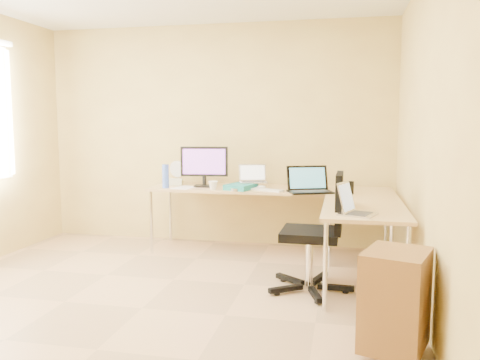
% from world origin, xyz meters
% --- Properties ---
extents(floor, '(4.50, 4.50, 0.00)m').
position_xyz_m(floor, '(0.00, 0.00, 0.00)').
color(floor, tan).
rests_on(floor, ground).
extents(wall_back, '(4.50, 0.00, 4.50)m').
position_xyz_m(wall_back, '(0.00, 2.25, 1.30)').
color(wall_back, '#DBC46E').
rests_on(wall_back, ground).
extents(wall_right, '(0.00, 4.50, 4.50)m').
position_xyz_m(wall_right, '(2.10, 0.00, 1.30)').
color(wall_right, '#DBC46E').
rests_on(wall_right, ground).
extents(desk_main, '(2.65, 0.70, 0.73)m').
position_xyz_m(desk_main, '(0.72, 1.85, 0.36)').
color(desk_main, tan).
rests_on(desk_main, ground).
extents(desk_return, '(0.70, 1.30, 0.73)m').
position_xyz_m(desk_return, '(1.70, 0.85, 0.36)').
color(desk_return, tan).
rests_on(desk_return, ground).
extents(monitor, '(0.55, 0.24, 0.46)m').
position_xyz_m(monitor, '(-0.01, 1.81, 0.96)').
color(monitor, black).
rests_on(monitor, desk_main).
extents(book_stack, '(0.34, 0.40, 0.06)m').
position_xyz_m(book_stack, '(0.44, 1.68, 0.76)').
color(book_stack, '#167272').
rests_on(book_stack, desk_main).
extents(laptop_center, '(0.36, 0.32, 0.20)m').
position_xyz_m(laptop_center, '(0.54, 1.83, 0.89)').
color(laptop_center, silver).
rests_on(laptop_center, desk_main).
extents(laptop_black, '(0.52, 0.46, 0.27)m').
position_xyz_m(laptop_black, '(1.19, 1.58, 0.87)').
color(laptop_black, black).
rests_on(laptop_black, desk_main).
extents(keyboard, '(0.41, 0.26, 0.02)m').
position_xyz_m(keyboard, '(0.72, 1.63, 0.74)').
color(keyboard, white).
rests_on(keyboard, desk_main).
extents(mouse, '(0.11, 0.07, 0.04)m').
position_xyz_m(mouse, '(0.65, 1.77, 0.75)').
color(mouse, silver).
rests_on(mouse, desk_main).
extents(mug, '(0.11, 0.11, 0.09)m').
position_xyz_m(mug, '(0.14, 1.60, 0.78)').
color(mug, white).
rests_on(mug, desk_main).
extents(cd_stack, '(0.14, 0.14, 0.03)m').
position_xyz_m(cd_stack, '(0.41, 1.55, 0.74)').
color(cd_stack, silver).
rests_on(cd_stack, desk_main).
extents(water_bottle, '(0.08, 0.08, 0.26)m').
position_xyz_m(water_bottle, '(-0.40, 1.62, 0.86)').
color(water_bottle, '#4366DD').
rests_on(water_bottle, desk_main).
extents(papers, '(0.25, 0.31, 0.01)m').
position_xyz_m(papers, '(-0.20, 1.67, 0.73)').
color(papers, white).
rests_on(papers, desk_main).
extents(white_box, '(0.21, 0.17, 0.07)m').
position_xyz_m(white_box, '(-0.40, 1.89, 0.76)').
color(white_box, white).
rests_on(white_box, desk_main).
extents(desk_fan, '(0.23, 0.23, 0.24)m').
position_xyz_m(desk_fan, '(-0.40, 2.05, 0.85)').
color(desk_fan, silver).
rests_on(desk_fan, desk_main).
extents(black_cup, '(0.09, 0.09, 0.13)m').
position_xyz_m(black_cup, '(1.59, 1.55, 0.80)').
color(black_cup, black).
rests_on(black_cup, desk_main).
extents(laptop_return, '(0.37, 0.33, 0.20)m').
position_xyz_m(laptop_return, '(1.63, 0.42, 0.83)').
color(laptop_return, silver).
rests_on(laptop_return, desk_return).
extents(office_chair, '(0.64, 0.64, 1.04)m').
position_xyz_m(office_chair, '(1.25, 0.69, 0.50)').
color(office_chair, black).
rests_on(office_chair, ground).
extents(cabinet, '(0.48, 0.53, 0.61)m').
position_xyz_m(cabinet, '(1.85, -0.40, 0.36)').
color(cabinet, brown).
rests_on(cabinet, ground).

